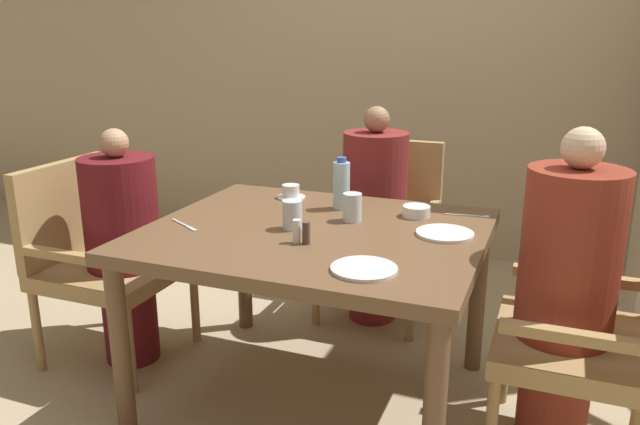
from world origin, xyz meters
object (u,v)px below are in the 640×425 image
(chair_right_side, at_px, (608,331))
(glass_tall_near, at_px, (352,207))
(teacup_with_saucer, at_px, (291,192))
(bowl_small, at_px, (416,211))
(chair_left_side, at_px, (99,253))
(diner_in_far_chair, at_px, (374,213))
(plate_main_left, at_px, (364,269))
(water_bottle, at_px, (342,185))
(chair_far_side, at_px, (382,220))
(plate_main_right, at_px, (445,233))
(glass_tall_mid, at_px, (292,215))
(diner_in_right_chair, at_px, (565,295))
(diner_in_left_chair, at_px, (124,245))

(chair_right_side, bearing_deg, glass_tall_near, 171.01)
(teacup_with_saucer, relative_size, bowl_small, 1.16)
(chair_left_side, xyz_separation_m, bowl_small, (1.37, 0.30, 0.26))
(diner_in_far_chair, distance_m, plate_main_left, 1.20)
(water_bottle, bearing_deg, bowl_small, -0.16)
(chair_far_side, xyz_separation_m, plate_main_right, (0.47, -0.85, 0.24))
(chair_far_side, bearing_deg, glass_tall_near, -82.97)
(diner_in_far_chair, xyz_separation_m, teacup_with_saucer, (-0.27, -0.42, 0.19))
(chair_right_side, bearing_deg, plate_main_left, -155.20)
(chair_left_side, xyz_separation_m, chair_right_side, (2.09, 0.00, 0.00))
(chair_left_side, distance_m, plate_main_left, 1.41)
(chair_far_side, distance_m, teacup_with_saucer, 0.68)
(chair_left_side, height_order, water_bottle, water_bottle)
(glass_tall_near, distance_m, glass_tall_mid, 0.25)
(glass_tall_near, bearing_deg, diner_in_far_chair, 98.54)
(teacup_with_saucer, height_order, water_bottle, water_bottle)
(teacup_with_saucer, distance_m, glass_tall_mid, 0.46)
(diner_in_right_chair, bearing_deg, diner_in_far_chair, 138.24)
(diner_in_left_chair, relative_size, plate_main_left, 5.00)
(chair_far_side, height_order, glass_tall_mid, chair_far_side)
(diner_in_left_chair, distance_m, diner_in_far_chair, 1.21)
(diner_in_far_chair, relative_size, glass_tall_mid, 9.89)
(teacup_with_saucer, relative_size, water_bottle, 0.58)
(diner_in_left_chair, height_order, chair_right_side, diner_in_left_chair)
(diner_in_left_chair, bearing_deg, glass_tall_near, 8.51)
(chair_far_side, relative_size, glass_tall_mid, 8.00)
(diner_in_right_chair, height_order, teacup_with_saucer, diner_in_right_chair)
(diner_in_left_chair, bearing_deg, teacup_with_saucer, 31.14)
(plate_main_left, bearing_deg, plate_main_right, 69.10)
(chair_left_side, bearing_deg, plate_main_left, -14.30)
(chair_far_side, bearing_deg, teacup_with_saucer, -115.42)
(diner_in_right_chair, height_order, plate_main_right, diner_in_right_chair)
(teacup_with_saucer, bearing_deg, chair_left_side, -153.75)
(chair_left_side, distance_m, bowl_small, 1.42)
(diner_in_left_chair, bearing_deg, plate_main_right, 4.31)
(chair_far_side, bearing_deg, plate_main_right, -60.77)
(water_bottle, bearing_deg, diner_in_left_chair, -161.62)
(chair_right_side, xyz_separation_m, diner_in_right_chair, (-0.14, 0.00, 0.11))
(plate_main_right, height_order, water_bottle, water_bottle)
(diner_in_right_chair, height_order, glass_tall_near, diner_in_right_chair)
(diner_in_left_chair, height_order, bowl_small, diner_in_left_chair)
(diner_in_right_chair, bearing_deg, glass_tall_near, 169.45)
(chair_far_side, relative_size, plate_main_right, 4.21)
(diner_in_left_chair, xyz_separation_m, plate_main_left, (1.21, -0.34, 0.19))
(diner_in_right_chair, relative_size, bowl_small, 10.47)
(diner_in_far_chair, height_order, diner_in_right_chair, diner_in_right_chair)
(plate_main_right, bearing_deg, water_bottle, 157.27)
(plate_main_left, height_order, glass_tall_mid, glass_tall_mid)
(diner_in_far_chair, xyz_separation_m, plate_main_right, (0.47, -0.70, 0.17))
(glass_tall_near, bearing_deg, diner_in_right_chair, -10.55)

